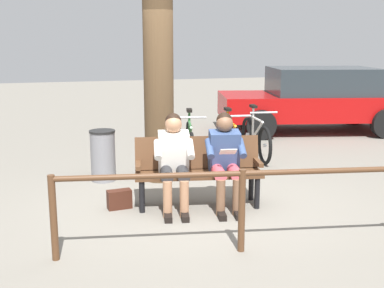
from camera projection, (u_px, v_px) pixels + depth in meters
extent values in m
plane|color=slate|center=(201.00, 204.00, 6.33)|extent=(40.00, 40.00, 0.00)
cube|color=#51331E|center=(199.00, 174.00, 6.18)|extent=(1.65, 0.73, 0.05)
cube|color=#51331E|center=(197.00, 152.00, 6.32)|extent=(1.60, 0.43, 0.42)
cube|color=#51331E|center=(258.00, 162.00, 6.23)|extent=(0.13, 0.40, 0.05)
cube|color=#51331E|center=(138.00, 165.00, 6.08)|extent=(0.13, 0.40, 0.05)
cylinder|color=black|center=(257.00, 193.00, 6.14)|extent=(0.07, 0.07, 0.40)
cylinder|color=black|center=(142.00, 197.00, 6.00)|extent=(0.07, 0.07, 0.40)
cylinder|color=black|center=(251.00, 185.00, 6.47)|extent=(0.07, 0.07, 0.40)
cylinder|color=black|center=(142.00, 189.00, 6.33)|extent=(0.07, 0.07, 0.40)
cube|color=#334772|center=(224.00, 151.00, 6.18)|extent=(0.43, 0.37, 0.55)
sphere|color=brown|center=(225.00, 124.00, 6.08)|extent=(0.21, 0.21, 0.21)
sphere|color=black|center=(224.00, 120.00, 6.11)|extent=(0.20, 0.20, 0.20)
cylinder|color=#D84C59|center=(234.00, 172.00, 6.04)|extent=(0.22, 0.42, 0.15)
cylinder|color=brown|center=(237.00, 197.00, 5.90)|extent=(0.11, 0.11, 0.45)
cube|color=black|center=(238.00, 215.00, 5.84)|extent=(0.13, 0.23, 0.07)
cylinder|color=#334772|center=(242.00, 148.00, 6.07)|extent=(0.15, 0.32, 0.23)
cylinder|color=#D84C59|center=(218.00, 172.00, 6.02)|extent=(0.22, 0.42, 0.15)
cylinder|color=brown|center=(221.00, 198.00, 5.88)|extent=(0.11, 0.11, 0.45)
cube|color=black|center=(222.00, 216.00, 5.82)|extent=(0.13, 0.23, 0.07)
cylinder|color=#334772|center=(210.00, 149.00, 6.03)|extent=(0.15, 0.32, 0.23)
cube|color=silver|center=(228.00, 152.00, 5.87)|extent=(0.22, 0.16, 0.09)
cube|color=white|center=(174.00, 152.00, 6.11)|extent=(0.43, 0.37, 0.55)
sphere|color=#A87554|center=(173.00, 124.00, 6.02)|extent=(0.21, 0.21, 0.21)
sphere|color=black|center=(173.00, 121.00, 6.04)|extent=(0.20, 0.20, 0.20)
cylinder|color=#262628|center=(183.00, 173.00, 5.98)|extent=(0.22, 0.42, 0.15)
cylinder|color=#A87554|center=(184.00, 199.00, 5.84)|extent=(0.11, 0.11, 0.45)
cube|color=black|center=(185.00, 217.00, 5.78)|extent=(0.13, 0.23, 0.07)
cylinder|color=white|center=(190.00, 149.00, 6.00)|extent=(0.15, 0.32, 0.23)
cylinder|color=#262628|center=(166.00, 174.00, 5.96)|extent=(0.22, 0.42, 0.15)
cylinder|color=#A87554|center=(168.00, 199.00, 5.82)|extent=(0.11, 0.11, 0.45)
cube|color=black|center=(168.00, 217.00, 5.76)|extent=(0.13, 0.23, 0.07)
cylinder|color=white|center=(158.00, 150.00, 5.97)|extent=(0.15, 0.32, 0.23)
cube|color=#3F1E14|center=(119.00, 199.00, 6.15)|extent=(0.31, 0.17, 0.24)
cylinder|color=#4C3823|center=(158.00, 69.00, 7.12)|extent=(0.44, 0.44, 3.33)
cylinder|color=slate|center=(103.00, 157.00, 7.34)|extent=(0.37, 0.37, 0.74)
cylinder|color=black|center=(102.00, 131.00, 7.26)|extent=(0.39, 0.39, 0.03)
torus|color=black|center=(265.00, 145.00, 8.30)|extent=(0.13, 0.66, 0.66)
cylinder|color=silver|center=(265.00, 145.00, 8.30)|extent=(0.06, 0.07, 0.06)
torus|color=black|center=(247.00, 134.00, 9.28)|extent=(0.13, 0.66, 0.66)
cylinder|color=silver|center=(247.00, 134.00, 9.28)|extent=(0.06, 0.07, 0.06)
cylinder|color=silver|center=(256.00, 119.00, 8.71)|extent=(0.11, 0.63, 0.04)
cylinder|color=silver|center=(257.00, 131.00, 8.67)|extent=(0.10, 0.60, 0.43)
cylinder|color=silver|center=(253.00, 122.00, 8.90)|extent=(0.04, 0.04, 0.55)
cube|color=black|center=(253.00, 106.00, 8.84)|extent=(0.11, 0.23, 0.05)
cylinder|color=#B2B2B7|center=(264.00, 113.00, 8.28)|extent=(0.48, 0.08, 0.03)
torus|color=black|center=(237.00, 150.00, 7.92)|extent=(0.14, 0.66, 0.66)
cylinder|color=silver|center=(237.00, 150.00, 7.92)|extent=(0.06, 0.07, 0.06)
torus|color=black|center=(223.00, 138.00, 8.90)|extent=(0.14, 0.66, 0.66)
cylinder|color=silver|center=(223.00, 138.00, 8.90)|extent=(0.06, 0.07, 0.06)
cylinder|color=orange|center=(230.00, 122.00, 8.33)|extent=(0.11, 0.63, 0.04)
cylinder|color=orange|center=(231.00, 135.00, 8.30)|extent=(0.11, 0.60, 0.43)
cylinder|color=orange|center=(227.00, 125.00, 8.53)|extent=(0.04, 0.04, 0.55)
cube|color=black|center=(228.00, 109.00, 8.47)|extent=(0.12, 0.23, 0.05)
cylinder|color=#B2B2B7|center=(236.00, 116.00, 7.90)|extent=(0.48, 0.09, 0.03)
torus|color=black|center=(192.00, 152.00, 7.78)|extent=(0.21, 0.66, 0.66)
cylinder|color=silver|center=(192.00, 152.00, 7.78)|extent=(0.06, 0.07, 0.06)
torus|color=black|center=(188.00, 140.00, 8.77)|extent=(0.21, 0.66, 0.66)
cylinder|color=silver|center=(188.00, 140.00, 8.77)|extent=(0.06, 0.07, 0.06)
cylinder|color=#337238|center=(190.00, 124.00, 8.20)|extent=(0.18, 0.62, 0.04)
cylinder|color=#337238|center=(190.00, 136.00, 8.16)|extent=(0.17, 0.59, 0.43)
cylinder|color=#337238|center=(189.00, 126.00, 8.39)|extent=(0.04, 0.04, 0.55)
cube|color=black|center=(189.00, 110.00, 8.33)|extent=(0.14, 0.23, 0.05)
cylinder|color=#B2B2B7|center=(191.00, 117.00, 7.76)|extent=(0.47, 0.14, 0.03)
cylinder|color=#51331E|center=(242.00, 211.00, 4.84)|extent=(0.07, 0.07, 0.85)
cylinder|color=#51331E|center=(53.00, 218.00, 4.65)|extent=(0.07, 0.07, 0.85)
cylinder|color=#51331E|center=(243.00, 173.00, 4.76)|extent=(3.60, 0.69, 0.06)
cube|color=#A50C0C|center=(312.00, 106.00, 11.29)|extent=(4.50, 2.71, 0.55)
cube|color=#262D33|center=(322.00, 81.00, 11.18)|extent=(2.63, 2.14, 0.60)
cylinder|color=black|center=(261.00, 125.00, 10.39)|extent=(0.67, 0.36, 0.64)
cylinder|color=black|center=(247.00, 112.00, 12.15)|extent=(0.67, 0.36, 0.64)
cylinder|color=black|center=(354.00, 112.00, 12.30)|extent=(0.67, 0.36, 0.64)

